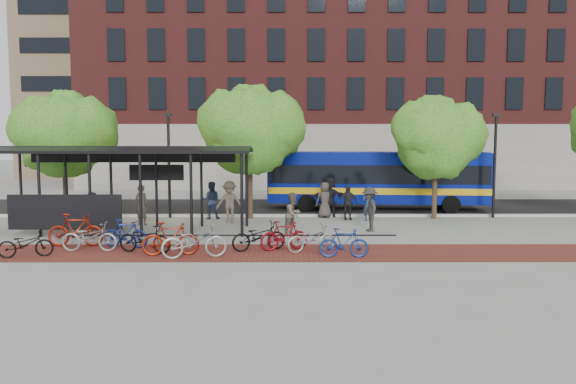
{
  "coord_description": "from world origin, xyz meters",
  "views": [
    {
      "loc": [
        -1.22,
        -23.91,
        3.88
      ],
      "look_at": [
        -1.17,
        0.19,
        1.6
      ],
      "focal_mm": 35.0,
      "sensor_mm": 36.0,
      "label": 1
    }
  ],
  "objects_px": {
    "bike_3": "(125,234)",
    "pedestrian_5": "(329,197)",
    "pedestrian_4": "(348,203)",
    "bike_8": "(259,236)",
    "pedestrian_1": "(142,205)",
    "pedestrian_9": "(370,209)",
    "bike_0": "(26,244)",
    "pedestrian_7": "(368,204)",
    "tree_c": "(438,135)",
    "bike_11": "(344,243)",
    "bike_5": "(170,239)",
    "pedestrian_2": "(211,200)",
    "lamp_post_right": "(495,162)",
    "bike_4": "(145,238)",
    "bike_6": "(194,241)",
    "bike_1": "(76,230)",
    "bike_10": "(311,239)",
    "bus": "(377,177)",
    "pedestrian_0": "(92,210)",
    "pedestrian_6": "(325,200)",
    "pedestrian_3": "(230,202)",
    "bike_2": "(89,237)",
    "bus_shelter": "(121,160)",
    "lamp_post_left": "(169,162)",
    "pedestrian_8": "(293,214)",
    "tree_b": "(252,127)",
    "bike_9": "(284,236)",
    "tree_a": "(66,132)"
  },
  "relations": [
    {
      "from": "pedestrian_2",
      "to": "pedestrian_8",
      "type": "bearing_deg",
      "value": 126.38
    },
    {
      "from": "tree_a",
      "to": "bike_0",
      "type": "height_order",
      "value": "tree_a"
    },
    {
      "from": "tree_b",
      "to": "bus",
      "type": "bearing_deg",
      "value": 27.08
    },
    {
      "from": "bike_5",
      "to": "pedestrian_4",
      "type": "distance_m",
      "value": 10.77
    },
    {
      "from": "bike_2",
      "to": "pedestrian_7",
      "type": "bearing_deg",
      "value": -55.71
    },
    {
      "from": "bike_5",
      "to": "pedestrian_7",
      "type": "xyz_separation_m",
      "value": [
        7.77,
        8.0,
        0.23
      ]
    },
    {
      "from": "lamp_post_right",
      "to": "pedestrian_1",
      "type": "relative_size",
      "value": 2.79
    },
    {
      "from": "pedestrian_4",
      "to": "pedestrian_5",
      "type": "xyz_separation_m",
      "value": [
        -0.8,
        0.92,
        0.16
      ]
    },
    {
      "from": "pedestrian_2",
      "to": "pedestrian_5",
      "type": "xyz_separation_m",
      "value": [
        5.81,
        0.63,
        0.08
      ]
    },
    {
      "from": "bus_shelter",
      "to": "bike_8",
      "type": "distance_m",
      "value": 7.66
    },
    {
      "from": "bike_5",
      "to": "pedestrian_3",
      "type": "xyz_separation_m",
      "value": [
        1.24,
        7.25,
        0.41
      ]
    },
    {
      "from": "pedestrian_1",
      "to": "pedestrian_9",
      "type": "height_order",
      "value": "pedestrian_9"
    },
    {
      "from": "bike_3",
      "to": "lamp_post_right",
      "type": "bearing_deg",
      "value": -53.46
    },
    {
      "from": "bike_0",
      "to": "bike_10",
      "type": "bearing_deg",
      "value": -100.79
    },
    {
      "from": "pedestrian_0",
      "to": "bike_9",
      "type": "bearing_deg",
      "value": -75.39
    },
    {
      "from": "bike_2",
      "to": "bike_11",
      "type": "height_order",
      "value": "bike_2"
    },
    {
      "from": "tree_b",
      "to": "bike_0",
      "type": "bearing_deg",
      "value": -127.28
    },
    {
      "from": "tree_c",
      "to": "pedestrian_0",
      "type": "bearing_deg",
      "value": -169.95
    },
    {
      "from": "tree_b",
      "to": "pedestrian_9",
      "type": "xyz_separation_m",
      "value": [
        5.17,
        -3.88,
        -3.52
      ]
    },
    {
      "from": "bike_0",
      "to": "pedestrian_7",
      "type": "relative_size",
      "value": 1.07
    },
    {
      "from": "bike_3",
      "to": "pedestrian_2",
      "type": "xyz_separation_m",
      "value": [
        2.08,
        7.27,
        0.4
      ]
    },
    {
      "from": "pedestrian_9",
      "to": "bike_11",
      "type": "bearing_deg",
      "value": -24.7
    },
    {
      "from": "bike_5",
      "to": "pedestrian_9",
      "type": "relative_size",
      "value": 1.01
    },
    {
      "from": "tree_c",
      "to": "pedestrian_2",
      "type": "xyz_separation_m",
      "value": [
        -10.99,
        -0.18,
        -3.14
      ]
    },
    {
      "from": "bus",
      "to": "pedestrian_1",
      "type": "xyz_separation_m",
      "value": [
        -11.49,
        -5.49,
        -0.91
      ]
    },
    {
      "from": "pedestrian_2",
      "to": "pedestrian_6",
      "type": "height_order",
      "value": "pedestrian_2"
    },
    {
      "from": "lamp_post_left",
      "to": "tree_b",
      "type": "bearing_deg",
      "value": -3.5
    },
    {
      "from": "bike_4",
      "to": "pedestrian_9",
      "type": "distance_m",
      "value": 9.47
    },
    {
      "from": "bike_3",
      "to": "pedestrian_5",
      "type": "xyz_separation_m",
      "value": [
        7.89,
        7.9,
        0.48
      ]
    },
    {
      "from": "bus_shelter",
      "to": "bike_6",
      "type": "distance_m",
      "value": 7.06
    },
    {
      "from": "bike_2",
      "to": "bike_6",
      "type": "xyz_separation_m",
      "value": [
        3.81,
        -1.12,
        0.06
      ]
    },
    {
      "from": "pedestrian_4",
      "to": "bike_8",
      "type": "bearing_deg",
      "value": -119.73
    },
    {
      "from": "bike_9",
      "to": "pedestrian_8",
      "type": "bearing_deg",
      "value": -24.55
    },
    {
      "from": "bike_4",
      "to": "bike_6",
      "type": "height_order",
      "value": "bike_6"
    },
    {
      "from": "bike_3",
      "to": "pedestrian_1",
      "type": "bearing_deg",
      "value": 19.17
    },
    {
      "from": "bus_shelter",
      "to": "bike_11",
      "type": "height_order",
      "value": "bus_shelter"
    },
    {
      "from": "bike_2",
      "to": "bike_6",
      "type": "height_order",
      "value": "bike_6"
    },
    {
      "from": "pedestrian_3",
      "to": "bike_2",
      "type": "bearing_deg",
      "value": -119.71
    },
    {
      "from": "tree_c",
      "to": "bike_11",
      "type": "distance_m",
      "value": 11.22
    },
    {
      "from": "bike_2",
      "to": "bike_11",
      "type": "relative_size",
      "value": 1.17
    },
    {
      "from": "lamp_post_left",
      "to": "pedestrian_3",
      "type": "bearing_deg",
      "value": -29.85
    },
    {
      "from": "bike_6",
      "to": "pedestrian_3",
      "type": "xyz_separation_m",
      "value": [
        0.38,
        7.65,
        0.42
      ]
    },
    {
      "from": "bus",
      "to": "bike_0",
      "type": "xyz_separation_m",
      "value": [
        -13.53,
        -12.46,
        -1.38
      ]
    },
    {
      "from": "bike_1",
      "to": "bike_2",
      "type": "height_order",
      "value": "bike_1"
    },
    {
      "from": "tree_c",
      "to": "pedestrian_8",
      "type": "distance_m",
      "value": 9.13
    },
    {
      "from": "bike_1",
      "to": "bike_10",
      "type": "relative_size",
      "value": 1.13
    },
    {
      "from": "bike_4",
      "to": "pedestrian_6",
      "type": "bearing_deg",
      "value": -23.05
    },
    {
      "from": "tree_c",
      "to": "pedestrian_8",
      "type": "xyz_separation_m",
      "value": [
        -7.05,
        -4.85,
        -3.19
      ]
    },
    {
      "from": "bus",
      "to": "pedestrian_7",
      "type": "distance_m",
      "value": 4.44
    },
    {
      "from": "bike_0",
      "to": "pedestrian_6",
      "type": "height_order",
      "value": "pedestrian_6"
    }
  ]
}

